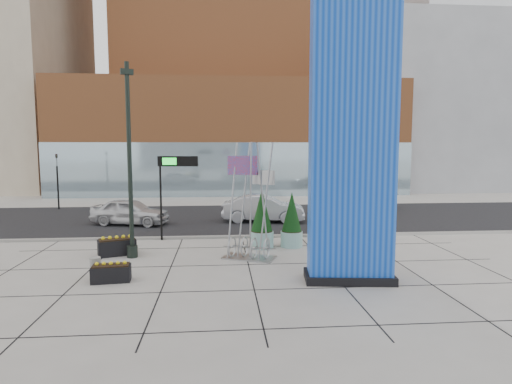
{
  "coord_description": "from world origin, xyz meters",
  "views": [
    {
      "loc": [
        -0.06,
        -17.36,
        4.62
      ],
      "look_at": [
        1.55,
        2.0,
        2.55
      ],
      "focal_mm": 30.0,
      "sensor_mm": 36.0,
      "label": 1
    }
  ],
  "objects": [
    {
      "name": "round_planter_east",
      "position": [
        5.47,
        3.6,
        1.07
      ],
      "size": [
        0.91,
        0.91,
        2.26
      ],
      "color": "#97CCC3",
      "rests_on": "ground"
    },
    {
      "name": "round_planter_west",
      "position": [
        1.8,
        1.8,
        1.29
      ],
      "size": [
        1.09,
        1.09,
        2.72
      ],
      "color": "#97CCC3",
      "rests_on": "ground"
    },
    {
      "name": "lamp_post",
      "position": [
        -3.77,
        0.54,
        3.28
      ],
      "size": [
        0.55,
        0.44,
        8.01
      ],
      "rotation": [
        0.0,
        0.0,
        0.37
      ],
      "color": "black",
      "rests_on": "ground"
    },
    {
      "name": "concrete_bollard",
      "position": [
        -4.5,
        -2.21,
        0.37
      ],
      "size": [
        0.38,
        0.38,
        0.73
      ],
      "primitive_type": "cylinder",
      "color": "gray",
      "rests_on": "ground"
    },
    {
      "name": "curb_edge",
      "position": [
        0.0,
        4.0,
        0.06
      ],
      "size": [
        80.0,
        0.3,
        0.12
      ],
      "primitive_type": "cube",
      "color": "gray",
      "rests_on": "ground"
    },
    {
      "name": "car_white_west",
      "position": [
        -5.43,
        8.2,
        0.77
      ],
      "size": [
        4.86,
        2.89,
        1.55
      ],
      "primitive_type": "imported",
      "rotation": [
        0.0,
        0.0,
        1.32
      ],
      "color": "silver",
      "rests_on": "ground"
    },
    {
      "name": "traffic_signal",
      "position": [
        -12.0,
        15.0,
        2.3
      ],
      "size": [
        0.15,
        0.18,
        4.1
      ],
      "color": "black",
      "rests_on": "ground"
    },
    {
      "name": "tower_podium",
      "position": [
        1.0,
        27.0,
        5.5
      ],
      "size": [
        34.0,
        10.0,
        11.0
      ],
      "primitive_type": "cube",
      "color": "#9D572D",
      "rests_on": "ground"
    },
    {
      "name": "round_planter_mid",
      "position": [
        3.2,
        1.91,
        1.21
      ],
      "size": [
        1.02,
        1.02,
        2.55
      ],
      "color": "#97CCC3",
      "rests_on": "ground"
    },
    {
      "name": "street_asphalt",
      "position": [
        0.0,
        10.0,
        0.01
      ],
      "size": [
        80.0,
        12.0,
        0.02
      ],
      "primitive_type": "cube",
      "color": "black",
      "rests_on": "ground"
    },
    {
      "name": "box_planter_south",
      "position": [
        -3.84,
        -2.71,
        0.33
      ],
      "size": [
        1.35,
        0.77,
        0.71
      ],
      "rotation": [
        0.0,
        0.0,
        0.1
      ],
      "color": "black",
      "rests_on": "ground"
    },
    {
      "name": "building_grey_parking",
      "position": [
        26.0,
        32.0,
        9.0
      ],
      "size": [
        20.0,
        18.0,
        18.0
      ],
      "primitive_type": "cube",
      "color": "slate",
      "rests_on": "ground"
    },
    {
      "name": "ground",
      "position": [
        0.0,
        0.0,
        0.0
      ],
      "size": [
        160.0,
        160.0,
        0.0
      ],
      "primitive_type": "plane",
      "color": "#9E9991",
      "rests_on": "ground"
    },
    {
      "name": "car_dark_east",
      "position": [
        10.33,
        12.84,
        0.66
      ],
      "size": [
        4.73,
        2.32,
        1.32
      ],
      "primitive_type": "imported",
      "rotation": [
        0.0,
        0.0,
        -1.47
      ],
      "color": "black",
      "rests_on": "ground"
    },
    {
      "name": "tower_glass_front",
      "position": [
        1.0,
        22.2,
        2.5
      ],
      "size": [
        34.0,
        0.6,
        5.0
      ],
      "primitive_type": "cube",
      "color": "#8CA5B2",
      "rests_on": "ground"
    },
    {
      "name": "blue_pylon",
      "position": [
        4.33,
        -3.31,
        4.86
      ],
      "size": [
        3.15,
        1.68,
        10.07
      ],
      "rotation": [
        0.0,
        0.0,
        -0.11
      ],
      "color": "blue",
      "rests_on": "ground"
    },
    {
      "name": "car_silver_mid",
      "position": [
        2.55,
        8.5,
        0.82
      ],
      "size": [
        5.2,
        2.45,
        1.65
      ],
      "primitive_type": "imported",
      "rotation": [
        0.0,
        0.0,
        1.42
      ],
      "color": "#B9BAC1",
      "rests_on": "ground"
    },
    {
      "name": "box_planter_north",
      "position": [
        -4.51,
        1.0,
        0.39
      ],
      "size": [
        1.71,
        1.25,
        0.85
      ],
      "rotation": [
        0.0,
        0.0,
        0.35
      ],
      "color": "black",
      "rests_on": "ground"
    },
    {
      "name": "public_art_sculpture",
      "position": [
        1.12,
        -0.04,
        1.26
      ],
      "size": [
        2.36,
        1.79,
        4.82
      ],
      "rotation": [
        0.0,
        0.0,
        -0.39
      ],
      "color": "#ABADB0",
      "rests_on": "ground"
    },
    {
      "name": "overhead_street_sign",
      "position": [
        -2.29,
        3.8,
        3.57
      ],
      "size": [
        1.96,
        0.4,
        4.16
      ],
      "rotation": [
        0.0,
        0.0,
        -0.12
      ],
      "color": "black",
      "rests_on": "ground"
    }
  ]
}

